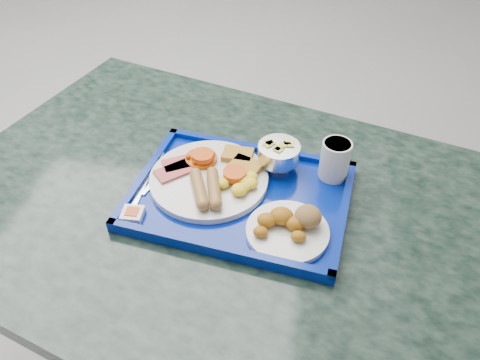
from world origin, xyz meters
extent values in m
plane|color=gray|center=(0.00, 0.00, 0.00)|extent=(6.00, 6.00, 0.00)
cylinder|color=slate|center=(0.88, -1.09, 0.38)|extent=(0.11, 0.11, 0.70)
cube|color=black|center=(0.88, -1.09, 0.75)|extent=(1.43, 1.15, 0.04)
cube|color=navy|center=(0.90, -1.08, 0.78)|extent=(0.48, 0.38, 0.01)
cube|color=navy|center=(0.92, -0.93, 0.79)|extent=(0.44, 0.07, 0.01)
cube|color=navy|center=(0.88, -1.23, 0.79)|extent=(0.44, 0.07, 0.01)
cube|color=navy|center=(1.11, -1.11, 0.79)|extent=(0.06, 0.32, 0.01)
cube|color=navy|center=(0.69, -1.05, 0.79)|extent=(0.06, 0.32, 0.01)
cylinder|color=silver|center=(0.83, -1.05, 0.80)|extent=(0.25, 0.25, 0.01)
cube|color=#C85050|center=(0.76, -1.02, 0.81)|extent=(0.10, 0.08, 0.01)
cube|color=#C85050|center=(0.75, -1.04, 0.81)|extent=(0.09, 0.09, 0.01)
cylinder|color=#B94C07|center=(0.80, -1.00, 0.81)|extent=(0.07, 0.07, 0.01)
sphere|color=#B94C07|center=(0.78, -0.98, 0.81)|extent=(0.01, 0.01, 0.01)
sphere|color=#B94C07|center=(0.77, -1.01, 0.81)|extent=(0.01, 0.01, 0.01)
sphere|color=#B94C07|center=(0.81, -0.98, 0.81)|extent=(0.01, 0.01, 0.01)
sphere|color=#B94C07|center=(0.79, -1.00, 0.81)|extent=(0.01, 0.01, 0.01)
sphere|color=#B94C07|center=(0.82, -0.98, 0.81)|extent=(0.01, 0.01, 0.01)
sphere|color=#B94C07|center=(0.79, -1.01, 0.81)|extent=(0.01, 0.01, 0.01)
sphere|color=#B94C07|center=(0.81, -1.00, 0.81)|extent=(0.01, 0.01, 0.01)
sphere|color=#B94C07|center=(0.79, -1.01, 0.81)|extent=(0.01, 0.01, 0.01)
sphere|color=#B94C07|center=(0.79, -1.02, 0.81)|extent=(0.01, 0.01, 0.01)
sphere|color=#B94C07|center=(0.82, -0.98, 0.81)|extent=(0.01, 0.01, 0.01)
sphere|color=#B94C07|center=(0.82, -0.99, 0.81)|extent=(0.01, 0.01, 0.01)
sphere|color=#B94C07|center=(0.79, -1.01, 0.81)|extent=(0.01, 0.01, 0.01)
sphere|color=#B94C07|center=(0.81, -0.99, 0.81)|extent=(0.01, 0.01, 0.01)
sphere|color=#B94C07|center=(0.80, -1.02, 0.81)|extent=(0.01, 0.01, 0.01)
sphere|color=#B94C07|center=(0.81, -1.00, 0.81)|extent=(0.01, 0.01, 0.01)
cube|color=gold|center=(0.88, -0.97, 0.81)|extent=(0.07, 0.05, 0.01)
cube|color=gold|center=(0.90, -1.01, 0.81)|extent=(0.08, 0.07, 0.01)
cylinder|color=brown|center=(0.82, -1.10, 0.82)|extent=(0.06, 0.10, 0.03)
cylinder|color=brown|center=(0.85, -1.09, 0.82)|extent=(0.05, 0.10, 0.03)
ellipsoid|color=yellow|center=(0.90, -1.09, 0.81)|extent=(0.03, 0.03, 0.02)
ellipsoid|color=yellow|center=(0.91, -1.06, 0.81)|extent=(0.02, 0.02, 0.01)
ellipsoid|color=yellow|center=(0.88, -1.05, 0.81)|extent=(0.02, 0.02, 0.01)
ellipsoid|color=yellow|center=(0.92, -1.07, 0.81)|extent=(0.03, 0.03, 0.02)
ellipsoid|color=yellow|center=(0.86, -1.07, 0.81)|extent=(0.03, 0.03, 0.02)
ellipsoid|color=yellow|center=(0.88, -1.05, 0.81)|extent=(0.03, 0.03, 0.02)
ellipsoid|color=yellow|center=(0.90, -1.06, 0.81)|extent=(0.03, 0.03, 0.02)
ellipsoid|color=yellow|center=(0.91, -1.08, 0.81)|extent=(0.03, 0.03, 0.02)
ellipsoid|color=yellow|center=(0.88, -1.05, 0.81)|extent=(0.03, 0.03, 0.02)
ellipsoid|color=yellow|center=(0.92, -1.05, 0.81)|extent=(0.03, 0.03, 0.02)
cylinder|color=#B93304|center=(0.80, -1.00, 0.82)|extent=(0.05, 0.05, 0.01)
cylinder|color=#B93304|center=(0.88, -1.05, 0.82)|extent=(0.05, 0.05, 0.01)
cylinder|color=silver|center=(1.00, -1.17, 0.79)|extent=(0.16, 0.16, 0.01)
ellipsoid|color=#A06312|center=(1.02, -1.19, 0.81)|extent=(0.03, 0.02, 0.02)
ellipsoid|color=#A06312|center=(1.02, -1.16, 0.81)|extent=(0.04, 0.03, 0.03)
ellipsoid|color=#A06312|center=(0.99, -1.15, 0.82)|extent=(0.05, 0.04, 0.03)
ellipsoid|color=#A06312|center=(0.96, -1.16, 0.81)|extent=(0.04, 0.03, 0.03)
ellipsoid|color=#A06312|center=(0.96, -1.19, 0.81)|extent=(0.03, 0.02, 0.02)
ellipsoid|color=olive|center=(1.04, -1.15, 0.82)|extent=(0.05, 0.05, 0.04)
cylinder|color=silver|center=(0.97, -0.98, 0.79)|extent=(0.06, 0.06, 0.01)
cylinder|color=silver|center=(0.97, -0.98, 0.80)|extent=(0.02, 0.02, 0.02)
cylinder|color=silver|center=(0.97, -0.98, 0.83)|extent=(0.09, 0.09, 0.04)
cube|color=#E3DC56|center=(0.99, -0.97, 0.85)|extent=(0.02, 0.02, 0.01)
cube|color=#E3DC56|center=(0.97, -1.00, 0.85)|extent=(0.02, 0.02, 0.01)
cube|color=#E3DC56|center=(0.96, -0.99, 0.85)|extent=(0.02, 0.02, 0.01)
cube|color=#E3DC56|center=(0.94, -0.98, 0.85)|extent=(0.02, 0.02, 0.01)
cube|color=#E3DC56|center=(0.98, -0.98, 0.85)|extent=(0.02, 0.02, 0.01)
cube|color=#E3DC56|center=(0.94, -0.97, 0.85)|extent=(0.02, 0.02, 0.01)
cube|color=#E3DC56|center=(0.98, -0.97, 0.85)|extent=(0.02, 0.02, 0.01)
cube|color=#E3DC56|center=(0.95, -0.97, 0.85)|extent=(0.02, 0.02, 0.01)
cylinder|color=silver|center=(1.09, -0.99, 0.83)|extent=(0.06, 0.06, 0.09)
cylinder|color=#EA490D|center=(1.09, -0.99, 0.87)|extent=(0.05, 0.05, 0.01)
cube|color=silver|center=(0.72, -1.05, 0.79)|extent=(0.04, 0.12, 0.00)
ellipsoid|color=silver|center=(0.70, -0.98, 0.79)|extent=(0.04, 0.04, 0.01)
cube|color=silver|center=(0.69, -1.06, 0.79)|extent=(0.01, 0.16, 0.00)
cube|color=white|center=(0.70, -1.17, 0.80)|extent=(0.04, 0.04, 0.01)
cube|color=red|center=(0.70, -1.17, 0.80)|extent=(0.03, 0.03, 0.00)
camera|label=1|loc=(1.01, -1.77, 1.46)|focal=35.00mm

